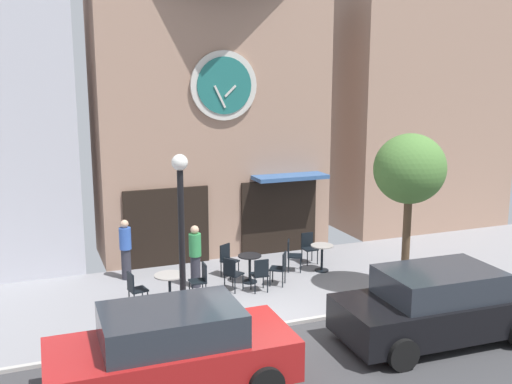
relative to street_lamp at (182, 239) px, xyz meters
name	(u,v)px	position (x,y,z in m)	size (l,w,h in m)	color
ground_plane	(285,343)	(1.72, -1.83, -1.97)	(25.11, 11.94, 0.13)	gray
clock_building	(211,93)	(2.37, 5.34, 2.99)	(7.11, 3.73, 9.60)	#9E7A66
neighbor_building_right	(418,35)	(10.36, 5.95, 4.96)	(6.25, 3.63, 13.81)	#9E7A66
street_lamp	(182,239)	(0.00, 0.00, 0.00)	(0.36, 0.36, 3.84)	black
street_tree	(410,170)	(5.65, -0.42, 1.26)	(1.82, 1.64, 4.12)	brown
cafe_table_near_door	(170,283)	(-0.05, 1.13, -1.41)	(0.75, 0.75, 0.75)	black
cafe_table_center_left	(250,264)	(2.31, 1.85, -1.44)	(0.63, 0.63, 0.76)	black
cafe_table_leftmost	(322,254)	(4.56, 1.98, -1.44)	(0.64, 0.64, 0.76)	black
cafe_chair_near_lamp	(281,266)	(3.00, 1.35, -1.42)	(0.56, 0.56, 0.90)	black
cafe_chair_under_awning	(201,278)	(0.76, 1.22, -1.42)	(0.42, 0.42, 0.90)	black
cafe_chair_facing_wall	(260,273)	(2.30, 1.06, -1.42)	(0.42, 0.42, 0.90)	black
cafe_chair_mid_row	(228,258)	(1.91, 2.54, -1.42)	(0.55, 0.55, 0.90)	black
cafe_chair_by_entrance	(292,253)	(3.76, 2.29, -1.42)	(0.54, 0.54, 0.90)	black
cafe_chair_corner	(309,245)	(4.53, 2.79, -1.42)	(0.42, 0.42, 0.90)	black
cafe_chair_right_end	(135,287)	(-0.89, 1.16, -1.42)	(0.47, 0.47, 0.90)	black
cafe_chair_facing_street	(232,272)	(1.64, 1.38, -1.42)	(0.55, 0.55, 0.90)	black
pedestrian_blue	(126,249)	(-0.74, 3.33, -1.09)	(0.45, 0.45, 1.67)	#2D2D38
pedestrian_green	(195,255)	(0.86, 2.05, -1.09)	(0.45, 0.45, 1.67)	#2D2D38
parked_car_red	(172,351)	(-0.93, -2.86, -1.19)	(4.33, 2.07, 1.55)	maroon
parked_car_black	(438,305)	(4.75, -2.86, -1.19)	(4.36, 2.14, 1.55)	black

